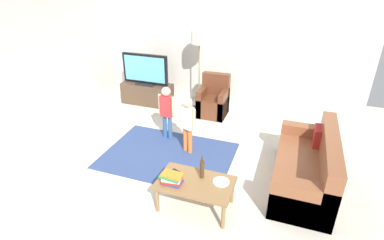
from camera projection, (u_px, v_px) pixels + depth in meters
name	position (u px, v px, depth m)	size (l,w,h in m)	color
ground	(179.00, 172.00, 4.84)	(7.80, 7.80, 0.00)	beige
wall_back	(228.00, 47.00, 6.75)	(6.00, 0.12, 2.70)	silver
wall_left	(15.00, 72.00, 5.13)	(0.12, 6.00, 2.70)	silver
area_rug	(168.00, 155.00, 5.27)	(2.20, 1.60, 0.01)	#33477A
tv_stand	(147.00, 94.00, 7.18)	(1.20, 0.44, 0.50)	#4C3828
tv	(145.00, 70.00, 6.89)	(1.10, 0.28, 0.71)	black
couch	(309.00, 169.00, 4.42)	(0.80, 1.80, 0.86)	brown
armchair	(214.00, 102.00, 6.63)	(0.60, 0.60, 0.90)	brown
floor_lamp	(200.00, 41.00, 6.35)	(0.36, 0.36, 1.78)	#262626
child_near_tv	(167.00, 108.00, 5.53)	(0.35, 0.17, 1.04)	#33598C
child_center	(188.00, 120.00, 5.11)	(0.32, 0.20, 1.03)	orange
coffee_table	(195.00, 185.00, 3.98)	(1.00, 0.60, 0.42)	olive
book_stack	(172.00, 178.00, 3.91)	(0.31, 0.22, 0.14)	#334CA5
bottle	(202.00, 169.00, 3.98)	(0.06, 0.06, 0.32)	#4C3319
tv_remote	(177.00, 172.00, 4.13)	(0.17, 0.05, 0.02)	black
plate	(221.00, 182.00, 3.94)	(0.22, 0.22, 0.02)	white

